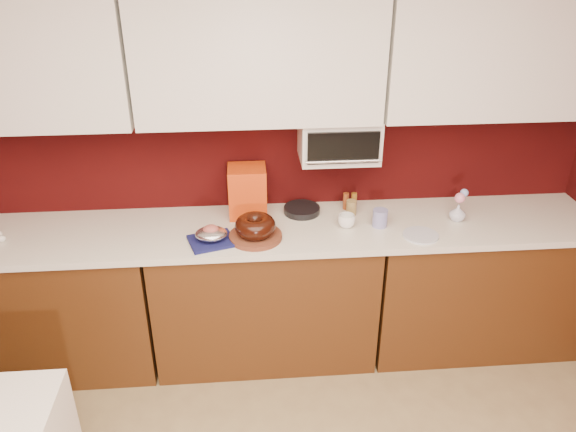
% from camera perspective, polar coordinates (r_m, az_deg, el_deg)
% --- Properties ---
extents(wall_back, '(4.00, 0.02, 2.50)m').
position_cam_1_polar(wall_back, '(3.40, -2.86, 6.52)').
color(wall_back, '#380807').
rests_on(wall_back, floor).
extents(base_cabinet_left, '(1.31, 0.58, 0.86)m').
position_cam_1_polar(base_cabinet_left, '(3.73, -23.51, -8.24)').
color(base_cabinet_left, '#4F2A0F').
rests_on(base_cabinet_left, floor).
extents(base_cabinet_center, '(1.31, 0.58, 0.86)m').
position_cam_1_polar(base_cabinet_center, '(3.52, -2.35, -7.90)').
color(base_cabinet_center, '#4F2A0F').
rests_on(base_cabinet_center, floor).
extents(base_cabinet_right, '(1.31, 0.58, 0.86)m').
position_cam_1_polar(base_cabinet_right, '(3.79, 18.33, -6.55)').
color(base_cabinet_right, '#4F2A0F').
rests_on(base_cabinet_right, floor).
extents(countertop, '(4.00, 0.62, 0.04)m').
position_cam_1_polar(countertop, '(3.28, -2.50, -1.46)').
color(countertop, silver).
rests_on(countertop, base_cabinet_center).
extents(upper_cabinet_center, '(1.31, 0.33, 0.70)m').
position_cam_1_polar(upper_cabinet_center, '(3.08, -3.00, 15.92)').
color(upper_cabinet_center, white).
rests_on(upper_cabinet_center, wall_back).
extents(upper_cabinet_right, '(1.31, 0.33, 0.70)m').
position_cam_1_polar(upper_cabinet_right, '(3.39, 21.02, 15.29)').
color(upper_cabinet_right, white).
rests_on(upper_cabinet_right, wall_back).
extents(toaster_oven, '(0.45, 0.30, 0.25)m').
position_cam_1_polar(toaster_oven, '(3.27, 5.17, 7.89)').
color(toaster_oven, white).
rests_on(toaster_oven, upper_cabinet_center).
extents(toaster_oven_door, '(0.40, 0.02, 0.18)m').
position_cam_1_polar(toaster_oven_door, '(3.12, 5.65, 6.91)').
color(toaster_oven_door, black).
rests_on(toaster_oven_door, toaster_oven).
extents(toaster_oven_handle, '(0.42, 0.02, 0.02)m').
position_cam_1_polar(toaster_oven_handle, '(3.13, 5.64, 5.53)').
color(toaster_oven_handle, silver).
rests_on(toaster_oven_handle, toaster_oven).
extents(cake_base, '(0.39, 0.39, 0.03)m').
position_cam_1_polar(cake_base, '(3.15, -3.32, -2.08)').
color(cake_base, brown).
rests_on(cake_base, countertop).
extents(bundt_cake, '(0.27, 0.27, 0.09)m').
position_cam_1_polar(bundt_cake, '(3.12, -3.35, -1.02)').
color(bundt_cake, black).
rests_on(bundt_cake, cake_base).
extents(navy_towel, '(0.29, 0.26, 0.02)m').
position_cam_1_polar(navy_towel, '(3.14, -7.76, -2.53)').
color(navy_towel, '#15174F').
rests_on(navy_towel, countertop).
extents(foil_ham_nest, '(0.22, 0.20, 0.07)m').
position_cam_1_polar(foil_ham_nest, '(3.11, -7.82, -1.80)').
color(foil_ham_nest, white).
rests_on(foil_ham_nest, navy_towel).
extents(roasted_ham, '(0.11, 0.10, 0.06)m').
position_cam_1_polar(roasted_ham, '(3.10, -7.85, -1.40)').
color(roasted_ham, '#B25951').
rests_on(roasted_ham, foil_ham_nest).
extents(pandoro_box, '(0.22, 0.20, 0.30)m').
position_cam_1_polar(pandoro_box, '(3.36, -4.15, 2.53)').
color(pandoro_box, red).
rests_on(pandoro_box, countertop).
extents(dark_pan, '(0.28, 0.28, 0.04)m').
position_cam_1_polar(dark_pan, '(3.42, 1.41, 0.63)').
color(dark_pan, black).
rests_on(dark_pan, countertop).
extents(coffee_mug, '(0.12, 0.12, 0.10)m').
position_cam_1_polar(coffee_mug, '(3.27, 5.97, -0.37)').
color(coffee_mug, white).
rests_on(coffee_mug, countertop).
extents(blue_jar, '(0.09, 0.09, 0.10)m').
position_cam_1_polar(blue_jar, '(3.30, 9.33, -0.20)').
color(blue_jar, navy).
rests_on(blue_jar, countertop).
extents(flower_vase, '(0.09, 0.09, 0.11)m').
position_cam_1_polar(flower_vase, '(3.47, 16.87, 0.42)').
color(flower_vase, silver).
rests_on(flower_vase, countertop).
extents(flower_pink, '(0.06, 0.06, 0.06)m').
position_cam_1_polar(flower_pink, '(3.43, 17.07, 1.77)').
color(flower_pink, pink).
rests_on(flower_pink, flower_vase).
extents(flower_blue, '(0.05, 0.05, 0.05)m').
position_cam_1_polar(flower_blue, '(3.45, 17.47, 2.26)').
color(flower_blue, '#899DDC').
rests_on(flower_blue, flower_vase).
extents(china_plate, '(0.26, 0.26, 0.01)m').
position_cam_1_polar(china_plate, '(3.26, 13.32, -1.91)').
color(china_plate, silver).
rests_on(china_plate, countertop).
extents(amber_bottle, '(0.05, 0.05, 0.11)m').
position_cam_1_polar(amber_bottle, '(3.48, 5.90, 1.53)').
color(amber_bottle, brown).
rests_on(amber_bottle, countertop).
extents(paper_cup, '(0.08, 0.08, 0.09)m').
position_cam_1_polar(paper_cup, '(3.41, 6.44, 0.85)').
color(paper_cup, olive).
rests_on(paper_cup, countertop).
extents(egg_left, '(0.06, 0.05, 0.04)m').
position_cam_1_polar(egg_left, '(3.49, -27.14, -2.07)').
color(egg_left, white).
rests_on(egg_left, countertop).
extents(amber_bottle_tall, '(0.04, 0.04, 0.12)m').
position_cam_1_polar(amber_bottle_tall, '(3.46, 6.71, 1.43)').
color(amber_bottle_tall, brown).
rests_on(amber_bottle_tall, countertop).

